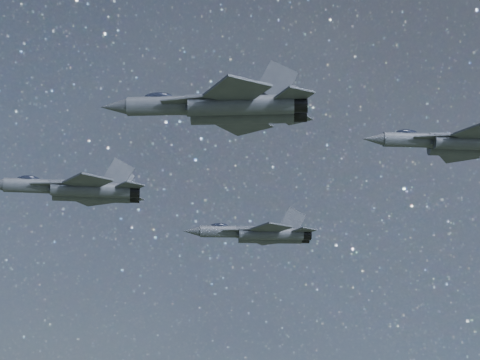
# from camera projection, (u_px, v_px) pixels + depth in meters

# --- Properties ---
(jet_lead) EXTENTS (19.09, 12.53, 4.91)m
(jet_lead) POSITION_uv_depth(u_px,v_px,m) (78.00, 189.00, 95.88)
(jet_lead) COLOR #353942
(jet_left) EXTENTS (16.69, 11.15, 4.23)m
(jet_left) POSITION_uv_depth(u_px,v_px,m) (260.00, 234.00, 100.25)
(jet_left) COLOR #353942
(jet_right) EXTENTS (16.49, 11.25, 4.14)m
(jet_right) POSITION_uv_depth(u_px,v_px,m) (225.00, 107.00, 60.03)
(jet_right) COLOR #353942
(jet_slot) EXTENTS (16.79, 11.19, 4.26)m
(jet_slot) POSITION_uv_depth(u_px,v_px,m) (458.00, 143.00, 80.79)
(jet_slot) COLOR #353942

